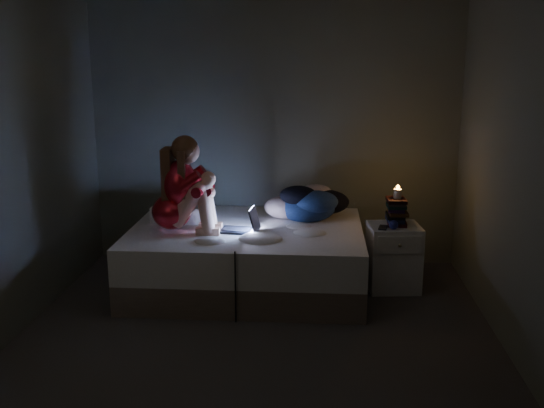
# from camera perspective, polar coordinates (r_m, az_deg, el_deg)

# --- Properties ---
(floor) EXTENTS (3.60, 3.80, 0.02)m
(floor) POSITION_cam_1_polar(r_m,az_deg,el_deg) (4.76, -1.52, -12.38)
(floor) COLOR #342F2D
(floor) RESTS_ON ground
(wall_back) EXTENTS (3.60, 0.02, 2.60)m
(wall_back) POSITION_cam_1_polar(r_m,az_deg,el_deg) (6.23, 0.16, 6.46)
(wall_back) COLOR #52564E
(wall_back) RESTS_ON ground
(wall_front) EXTENTS (3.60, 0.02, 2.60)m
(wall_front) POSITION_cam_1_polar(r_m,az_deg,el_deg) (2.51, -6.06, -4.53)
(wall_front) COLOR #52564E
(wall_front) RESTS_ON ground
(wall_left) EXTENTS (0.02, 3.80, 2.60)m
(wall_left) POSITION_cam_1_polar(r_m,az_deg,el_deg) (4.88, -23.33, 3.32)
(wall_left) COLOR #52564E
(wall_left) RESTS_ON ground
(wall_right) EXTENTS (0.02, 3.80, 2.60)m
(wall_right) POSITION_cam_1_polar(r_m,az_deg,el_deg) (4.54, 21.76, 2.77)
(wall_right) COLOR #52564E
(wall_right) RESTS_ON ground
(bed) EXTENTS (2.04, 1.53, 0.56)m
(bed) POSITION_cam_1_polar(r_m,az_deg,el_deg) (5.69, -2.25, -4.81)
(bed) COLOR silver
(bed) RESTS_ON ground
(pillow) EXTENTS (0.50, 0.36, 0.14)m
(pillow) POSITION_cam_1_polar(r_m,az_deg,el_deg) (5.89, -8.21, -0.72)
(pillow) COLOR white
(pillow) RESTS_ON bed
(woman) EXTENTS (0.53, 0.35, 0.84)m
(woman) POSITION_cam_1_polar(r_m,az_deg,el_deg) (5.43, -9.16, 1.81)
(woman) COLOR maroon
(woman) RESTS_ON bed
(laptop) EXTENTS (0.35, 0.27, 0.23)m
(laptop) POSITION_cam_1_polar(r_m,az_deg,el_deg) (5.43, -3.03, -1.35)
(laptop) COLOR black
(laptop) RESTS_ON bed
(clothes_pile) EXTENTS (0.69, 0.62, 0.34)m
(clothes_pile) POSITION_cam_1_polar(r_m,az_deg,el_deg) (5.83, 3.14, 0.25)
(clothes_pile) COLOR #142742
(clothes_pile) RESTS_ON bed
(nightstand) EXTENTS (0.48, 0.44, 0.59)m
(nightstand) POSITION_cam_1_polar(r_m,az_deg,el_deg) (5.73, 10.94, -4.75)
(nightstand) COLOR silver
(nightstand) RESTS_ON ground
(book_stack) EXTENTS (0.19, 0.25, 0.24)m
(book_stack) POSITION_cam_1_polar(r_m,az_deg,el_deg) (5.65, 11.23, -0.65)
(book_stack) COLOR black
(book_stack) RESTS_ON nightstand
(candle) EXTENTS (0.07, 0.07, 0.08)m
(candle) POSITION_cam_1_polar(r_m,az_deg,el_deg) (5.61, 11.31, 0.94)
(candle) COLOR beige
(candle) RESTS_ON book_stack
(phone) EXTENTS (0.11, 0.15, 0.01)m
(phone) POSITION_cam_1_polar(r_m,az_deg,el_deg) (5.55, 9.91, -2.07)
(phone) COLOR black
(phone) RESTS_ON nightstand
(blue_orb) EXTENTS (0.08, 0.08, 0.08)m
(blue_orb) POSITION_cam_1_polar(r_m,az_deg,el_deg) (5.51, 10.81, -1.86)
(blue_orb) COLOR navy
(blue_orb) RESTS_ON nightstand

